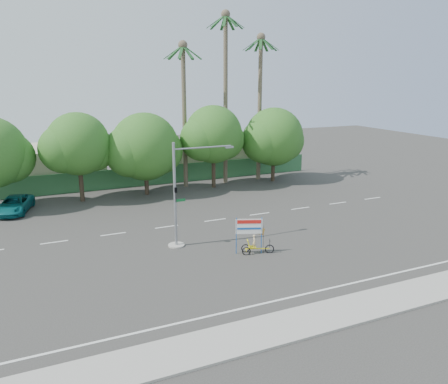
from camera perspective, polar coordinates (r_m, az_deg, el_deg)
name	(u,v)px	position (r m, az deg, el deg)	size (l,w,h in m)	color
ground	(235,262)	(27.14, 1.48, -9.12)	(120.00, 120.00, 0.00)	#33302D
sidewalk_near	(304,322)	(21.34, 10.44, -16.30)	(50.00, 2.40, 0.12)	gray
fence	(148,176)	(46.29, -9.92, 2.07)	(38.00, 0.08, 2.00)	#336B3D
building_left	(42,166)	(49.26, -22.64, 3.10)	(12.00, 8.00, 4.00)	beige
building_right	(204,156)	(52.70, -2.68, 4.69)	(14.00, 8.00, 3.60)	beige
tree_left	(78,146)	(41.02, -18.58, 5.68)	(6.66, 5.60, 8.07)	#473828
tree_center	(144,149)	(42.06, -10.35, 5.59)	(7.62, 6.40, 7.85)	#473828
tree_right	(213,137)	(44.08, -1.46, 7.25)	(6.90, 5.80, 8.36)	#473828
tree_far_right	(273,139)	(47.24, 6.48, 6.94)	(7.38, 6.20, 7.94)	#473828
palm_tall	(226,83)	(45.89, 0.20, 14.10)	(3.73, 3.79, 17.45)	#70604C
palm_mid	(260,93)	(47.68, 4.71, 12.79)	(3.73, 3.79, 15.45)	#70604C
palm_short	(184,100)	(44.30, -5.24, 11.94)	(3.73, 3.79, 14.45)	#70604C
traffic_signal	(180,204)	(28.88, -5.81, -1.54)	(4.72, 1.10, 7.00)	gray
trike_billboard	(253,239)	(28.08, 3.75, -6.13)	(2.35, 1.11, 2.45)	black
pickup_truck	(14,205)	(40.47, -25.70, -1.50)	(2.26, 4.89, 1.36)	#0F676B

